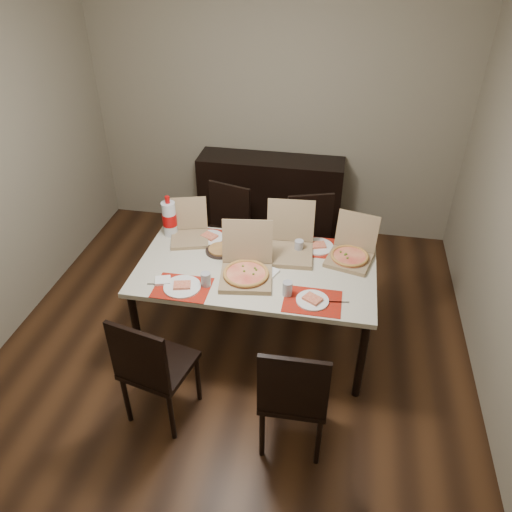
# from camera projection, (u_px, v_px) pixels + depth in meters

# --- Properties ---
(ground) EXTENTS (3.80, 4.00, 0.02)m
(ground) POSITION_uv_depth(u_px,v_px,m) (235.00, 345.00, 4.16)
(ground) COLOR #412614
(ground) RESTS_ON ground
(room_walls) EXTENTS (3.84, 4.02, 2.62)m
(room_walls) POSITION_uv_depth(u_px,v_px,m) (243.00, 125.00, 3.53)
(room_walls) COLOR gray
(room_walls) RESTS_ON ground
(sideboard) EXTENTS (1.50, 0.40, 0.90)m
(sideboard) POSITION_uv_depth(u_px,v_px,m) (270.00, 198.00, 5.34)
(sideboard) COLOR black
(sideboard) RESTS_ON ground
(dining_table) EXTENTS (1.80, 1.00, 0.75)m
(dining_table) POSITION_uv_depth(u_px,v_px,m) (256.00, 274.00, 3.83)
(dining_table) COLOR beige
(dining_table) RESTS_ON ground
(chair_near_left) EXTENTS (0.50, 0.50, 0.93)m
(chair_near_left) POSITION_uv_depth(u_px,v_px,m) (152.00, 366.00, 3.28)
(chair_near_left) COLOR black
(chair_near_left) RESTS_ON ground
(chair_near_right) EXTENTS (0.43, 0.43, 0.93)m
(chair_near_right) POSITION_uv_depth(u_px,v_px,m) (294.00, 393.00, 3.09)
(chair_near_right) COLOR black
(chair_near_right) RESTS_ON ground
(chair_far_left) EXTENTS (0.52, 0.52, 0.93)m
(chair_far_left) POSITION_uv_depth(u_px,v_px,m) (224.00, 230.00, 4.69)
(chair_far_left) COLOR black
(chair_far_left) RESTS_ON ground
(chair_far_right) EXTENTS (0.53, 0.53, 0.93)m
(chair_far_right) POSITION_uv_depth(u_px,v_px,m) (312.00, 242.00, 4.51)
(chair_far_right) COLOR black
(chair_far_right) RESTS_ON ground
(setting_near_left) EXTENTS (0.46, 0.30, 0.11)m
(setting_near_left) POSITION_uv_depth(u_px,v_px,m) (186.00, 285.00, 3.58)
(setting_near_left) COLOR #AD180B
(setting_near_left) RESTS_ON dining_table
(setting_near_right) EXTENTS (0.47, 0.30, 0.11)m
(setting_near_right) POSITION_uv_depth(u_px,v_px,m) (305.00, 297.00, 3.46)
(setting_near_right) COLOR #AD180B
(setting_near_right) RESTS_ON dining_table
(setting_far_left) EXTENTS (0.46, 0.30, 0.11)m
(setting_far_left) POSITION_uv_depth(u_px,v_px,m) (213.00, 238.00, 4.09)
(setting_far_left) COLOR #AD180B
(setting_far_left) RESTS_ON dining_table
(setting_far_right) EXTENTS (0.47, 0.30, 0.11)m
(setting_far_right) POSITION_uv_depth(u_px,v_px,m) (313.00, 247.00, 3.98)
(setting_far_right) COLOR #AD180B
(setting_far_right) RESTS_ON dining_table
(napkin_loose) EXTENTS (0.15, 0.15, 0.02)m
(napkin_loose) POSITION_uv_depth(u_px,v_px,m) (270.00, 272.00, 3.72)
(napkin_loose) COLOR white
(napkin_loose) RESTS_ON dining_table
(pizza_box_center) EXTENTS (0.43, 0.46, 0.38)m
(pizza_box_center) POSITION_uv_depth(u_px,v_px,m) (246.00, 270.00, 3.66)
(pizza_box_center) COLOR #8C7250
(pizza_box_center) RESTS_ON dining_table
(pizza_box_right) EXTENTS (0.40, 0.43, 0.33)m
(pizza_box_right) POSITION_uv_depth(u_px,v_px,m) (351.00, 253.00, 3.85)
(pizza_box_right) COLOR #8C7250
(pizza_box_right) RESTS_ON dining_table
(pizza_box_left) EXTENTS (0.38, 0.40, 0.30)m
(pizza_box_left) POSITION_uv_depth(u_px,v_px,m) (190.00, 232.00, 4.10)
(pizza_box_left) COLOR #8C7250
(pizza_box_left) RESTS_ON dining_table
(pizza_box_extra) EXTENTS (0.40, 0.44, 0.38)m
(pizza_box_extra) POSITION_uv_depth(u_px,v_px,m) (289.00, 246.00, 3.92)
(pizza_box_extra) COLOR #8C7250
(pizza_box_extra) RESTS_ON dining_table
(faina_plate) EXTENTS (0.24, 0.24, 0.03)m
(faina_plate) POSITION_uv_depth(u_px,v_px,m) (220.00, 250.00, 3.96)
(faina_plate) COLOR black
(faina_plate) RESTS_ON dining_table
(dip_bowl) EXTENTS (0.12, 0.12, 0.03)m
(dip_bowl) POSITION_uv_depth(u_px,v_px,m) (267.00, 251.00, 3.94)
(dip_bowl) COLOR white
(dip_bowl) RESTS_ON dining_table
(soda_bottle) EXTENTS (0.12, 0.12, 0.35)m
(soda_bottle) POSITION_uv_depth(u_px,v_px,m) (170.00, 219.00, 4.09)
(soda_bottle) COLOR silver
(soda_bottle) RESTS_ON dining_table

